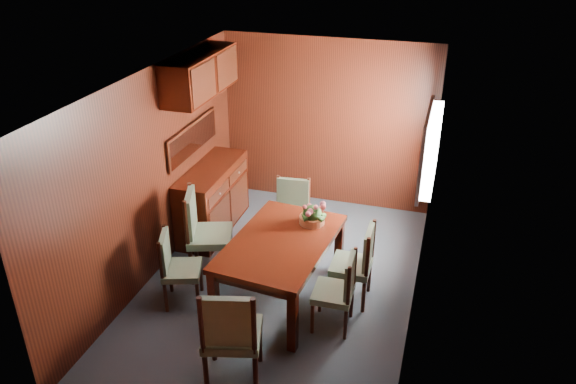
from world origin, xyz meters
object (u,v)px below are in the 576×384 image
(sideboard, at_px, (213,198))
(chair_right_near, at_px, (340,288))
(flower_centerpiece, at_px, (312,212))
(chair_head, at_px, (231,332))
(dining_table, at_px, (281,249))
(chair_left_near, at_px, (175,264))

(sideboard, bearing_deg, chair_right_near, -36.04)
(flower_centerpiece, bearing_deg, chair_head, -98.24)
(chair_right_near, distance_m, chair_head, 1.30)
(chair_head, bearing_deg, dining_table, 73.79)
(dining_table, xyz_separation_m, chair_right_near, (0.71, -0.29, -0.16))
(sideboard, distance_m, dining_table, 1.80)
(sideboard, xyz_separation_m, chair_head, (1.29, -2.54, 0.14))
(chair_left_near, xyz_separation_m, chair_right_near, (1.78, 0.10, -0.00))
(dining_table, bearing_deg, chair_head, -86.01)
(dining_table, distance_m, chair_left_near, 1.15)
(chair_left_near, bearing_deg, chair_right_near, 73.97)
(chair_left_near, bearing_deg, chair_head, 27.95)
(chair_head, bearing_deg, sideboard, 102.37)
(sideboard, distance_m, chair_right_near, 2.53)
(dining_table, height_order, flower_centerpiece, flower_centerpiece)
(sideboard, bearing_deg, flower_centerpiece, -25.61)
(chair_left_near, distance_m, chair_right_near, 1.79)
(sideboard, height_order, chair_head, chair_head)
(sideboard, relative_size, chair_left_near, 1.61)
(sideboard, xyz_separation_m, chair_right_near, (2.05, -1.49, 0.03))
(dining_table, distance_m, flower_centerpiece, 0.56)
(dining_table, relative_size, chair_left_near, 1.92)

